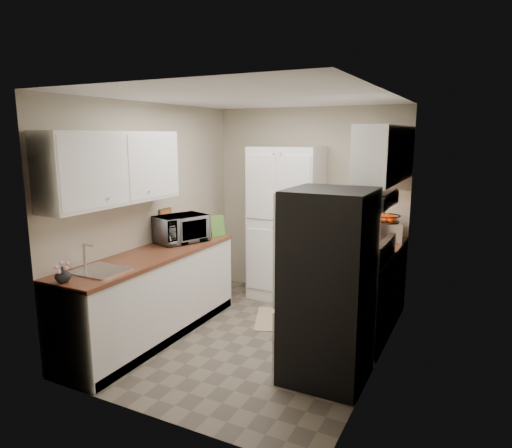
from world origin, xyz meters
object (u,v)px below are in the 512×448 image
pantry_cabinet (286,224)px  wine_bottle (193,227)px  electric_range (354,299)px  refrigerator (328,286)px  toaster_oven (386,231)px  microwave (181,229)px

pantry_cabinet → wine_bottle: size_ratio=7.35×
electric_range → refrigerator: (-0.03, -0.80, 0.37)m
wine_bottle → toaster_oven: size_ratio=0.68×
electric_range → toaster_oven: toaster_oven is taller
microwave → wine_bottle: 0.24m
pantry_cabinet → electric_range: size_ratio=1.77×
refrigerator → microwave: 2.05m
refrigerator → toaster_oven: refrigerator is taller
toaster_oven → refrigerator: bearing=-112.2°
toaster_oven → electric_range: bearing=-114.5°
refrigerator → toaster_oven: size_ratio=4.24×
electric_range → toaster_oven: size_ratio=2.82×
pantry_cabinet → microwave: 1.43m
pantry_cabinet → refrigerator: (1.14, -1.73, -0.15)m
microwave → toaster_oven: bearing=-40.4°
refrigerator → wine_bottle: bearing=157.8°
refrigerator → pantry_cabinet: bearing=123.5°
refrigerator → microwave: refrigerator is taller
electric_range → wine_bottle: size_ratio=4.15×
toaster_oven → wine_bottle: bearing=-174.4°
pantry_cabinet → microwave: bearing=-125.2°
refrigerator → wine_bottle: refrigerator is taller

